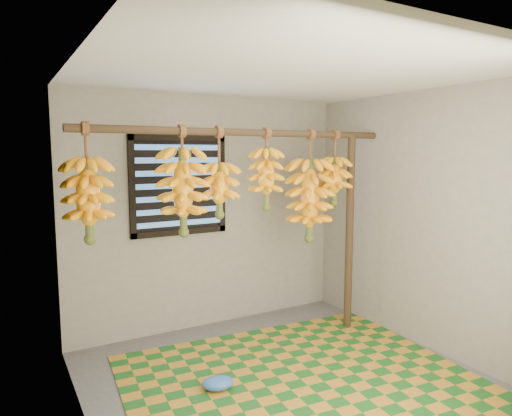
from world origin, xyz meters
TOP-DOWN VIEW (x-y plane):
  - floor at (0.00, 0.00)m, footprint 3.00×3.00m
  - ceiling at (0.00, 0.00)m, footprint 3.00×3.00m
  - wall_back at (0.00, 1.50)m, footprint 3.00×0.01m
  - wall_left at (-1.50, 0.00)m, footprint 0.01×3.00m
  - wall_right at (1.50, 0.00)m, footprint 0.01×3.00m
  - window at (-0.35, 1.48)m, footprint 1.00×0.04m
  - hanging_pole at (0.00, 0.70)m, footprint 3.00×0.06m
  - support_post at (1.20, 0.70)m, footprint 0.08×0.08m
  - woven_mat at (0.10, 0.01)m, footprint 2.89×2.39m
  - plastic_bag at (-0.55, 0.19)m, footprint 0.29×0.24m
  - banana_bunch_a at (-1.35, 0.70)m, footprint 0.33×0.33m
  - banana_bunch_b at (-0.61, 0.70)m, footprint 0.40×0.40m
  - banana_bunch_c at (-0.28, 0.70)m, footprint 0.33×0.33m
  - banana_bunch_d at (0.19, 0.70)m, footprint 0.30×0.30m
  - banana_bunch_e at (0.69, 0.70)m, footprint 0.43×0.43m
  - banana_bunch_f at (0.99, 0.70)m, footprint 0.33×0.33m

SIDE VIEW (x-z plane):
  - floor at x=0.00m, z-range -0.01..0.00m
  - woven_mat at x=0.10m, z-range 0.00..0.01m
  - plastic_bag at x=-0.55m, z-range 0.01..0.11m
  - support_post at x=1.20m, z-range 0.00..2.00m
  - wall_back at x=0.00m, z-range 0.00..2.40m
  - wall_left at x=-1.50m, z-range 0.00..2.40m
  - wall_right at x=1.50m, z-range 0.00..2.40m
  - banana_bunch_e at x=0.69m, z-range 0.83..1.91m
  - banana_bunch_a at x=-1.35m, z-range 1.03..1.92m
  - window at x=-0.35m, z-range 1.00..2.00m
  - banana_bunch_b at x=-0.61m, z-range 1.06..1.96m
  - banana_bunch_c at x=-0.28m, z-range 1.12..1.90m
  - banana_bunch_f at x=0.99m, z-range 1.18..1.92m
  - banana_bunch_d at x=0.19m, z-range 1.22..1.96m
  - hanging_pole at x=0.00m, z-range 1.97..2.03m
  - ceiling at x=0.00m, z-range 2.40..2.41m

